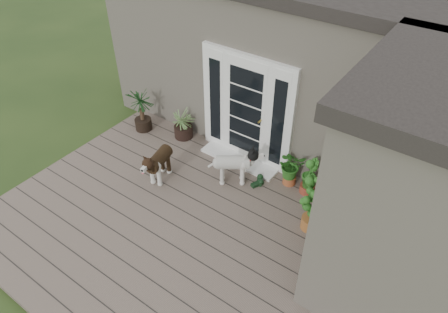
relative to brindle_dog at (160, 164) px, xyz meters
The scene contains 15 objects.
deck 1.38m from the brindle_dog, 33.96° to the right, with size 6.20×4.60×0.12m, color #6B5B4C.
house_main 3.84m from the brindle_dog, 72.59° to the left, with size 7.40×4.00×3.10m, color #665E54.
house_wing 4.16m from the brindle_dog, ahead, with size 1.60×2.40×3.10m, color #665E54.
door_unit 1.87m from the brindle_dog, 58.33° to the left, with size 1.90×0.14×2.15m, color white.
door_step 1.58m from the brindle_dog, 54.44° to the left, with size 1.60×0.40×0.05m, color white.
brindle_dog is the anchor object (origin of this frame).
white_dog 1.33m from the brindle_dog, 31.26° to the left, with size 0.34×0.80×0.67m, color white, non-canonical shape.
spider_plant 1.36m from the brindle_dog, 111.93° to the left, with size 0.65×0.65×0.69m, color #95AA69, non-canonical shape.
yucca 1.71m from the brindle_dog, 145.05° to the left, with size 0.67×0.67×0.97m, color black, non-canonical shape.
herb_a 2.37m from the brindle_dog, 32.15° to the left, with size 0.49×0.49×0.62m, color #1A5C1A.
herb_b 2.68m from the brindle_dog, 27.50° to the left, with size 0.34×0.34×0.52m, color #1C6320.
herb_c 3.14m from the brindle_dog, 21.58° to the left, with size 0.39×0.39×0.61m, color #205E1A.
sapling 2.87m from the brindle_dog, 10.20° to the left, with size 0.47×0.47×1.58m, color #1F5317, non-canonical shape.
clog_left 1.85m from the brindle_dog, 31.92° to the left, with size 0.14×0.29×0.09m, color black, non-canonical shape.
clog_right 1.81m from the brindle_dog, 29.01° to the left, with size 0.13×0.27×0.08m, color black, non-canonical shape.
Camera 1 is at (3.10, -2.74, 5.14)m, focal length 32.30 mm.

